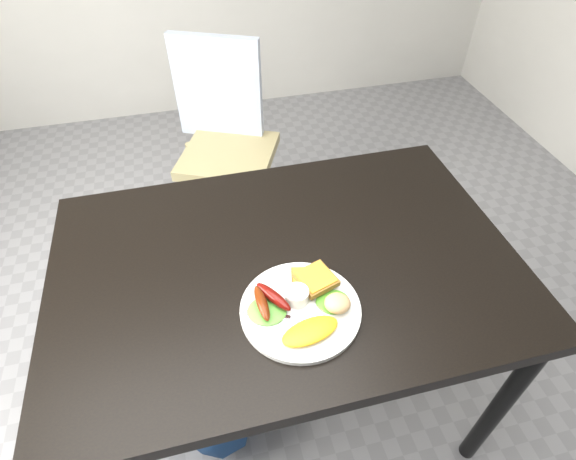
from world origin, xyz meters
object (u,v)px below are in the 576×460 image
Objects in this scene: dining_chair at (229,156)px; person at (195,182)px; dining_table at (286,265)px; plate at (300,310)px.

person reaches higher than dining_chair.
person is at bearing 112.45° from dining_table.
dining_table is 0.16m from plate.
dining_chair is 1.39× the size of plate.
person is (-0.16, -0.46, 0.23)m from dining_chair.
dining_table is 3.06× the size of dining_chair.
plate reaches higher than dining_table.
dining_chair is 0.54m from person.
plate is at bearing -63.82° from dining_chair.
plate is (-0.01, -0.16, 0.03)m from dining_table.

